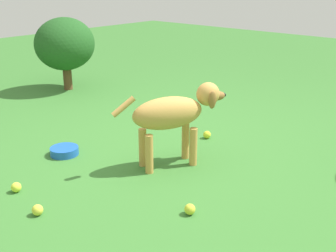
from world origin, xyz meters
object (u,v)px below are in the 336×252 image
Objects in this scene: tennis_ball_3 at (16,187)px; tennis_ball_2 at (207,135)px; water_bowl at (64,151)px; tennis_ball_4 at (153,116)px; tennis_ball_1 at (38,210)px; dog at (175,114)px; tennis_ball_0 at (190,209)px.

tennis_ball_2 is at bearing -12.62° from tennis_ball_3.
tennis_ball_3 is (-1.59, 0.36, 0.00)m from tennis_ball_2.
water_bowl is at bearing 148.49° from tennis_ball_2.
tennis_ball_4 is at bearing 3.55° from water_bowl.
tennis_ball_2 is at bearing -0.16° from tennis_ball_1.
tennis_ball_1 is at bearing -158.15° from tennis_ball_4.
dog reaches higher than water_bowl.
tennis_ball_4 is (1.65, 0.34, 0.00)m from tennis_ball_3.
tennis_ball_3 is 1.69m from tennis_ball_4.
tennis_ball_2 is at bearing -31.51° from water_bowl.
tennis_ball_2 reaches higher than water_bowl.
tennis_ball_4 is (1.72, 0.69, 0.00)m from tennis_ball_1.
water_bowl is at bearing 145.52° from dog.
water_bowl is at bearing 44.50° from tennis_ball_1.
tennis_ball_1 and tennis_ball_2 have the same top height.
tennis_ball_0 is at bearing -147.97° from tennis_ball_2.
tennis_ball_2 and tennis_ball_3 have the same top height.
tennis_ball_2 is 1.20m from water_bowl.
dog is 0.95m from water_bowl.
dog is 12.33× the size of tennis_ball_4.
dog is at bearing 48.15° from tennis_ball_0.
tennis_ball_2 is at bearing -95.24° from tennis_ball_4.
tennis_ball_2 is 0.30× the size of water_bowl.
tennis_ball_2 is (1.65, -0.00, 0.00)m from tennis_ball_1.
tennis_ball_3 is 1.00× the size of tennis_ball_4.
tennis_ball_2 is 1.63m from tennis_ball_3.
tennis_ball_1 is at bearing 179.84° from tennis_ball_2.
tennis_ball_0 is 1.00× the size of tennis_ball_3.
tennis_ball_4 is (0.64, 0.82, -0.36)m from dog.
tennis_ball_3 is 0.63m from water_bowl.
tennis_ball_2 and tennis_ball_4 have the same top height.
water_bowl is at bearing -176.45° from tennis_ball_4.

